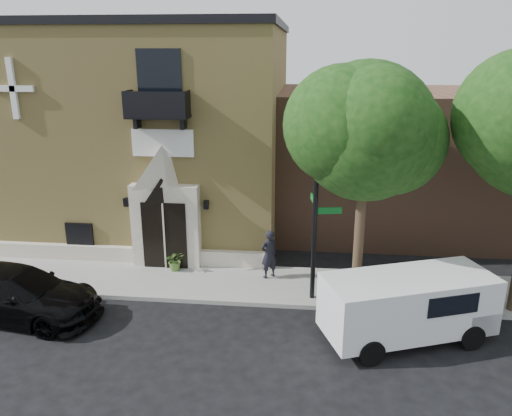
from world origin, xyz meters
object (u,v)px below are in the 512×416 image
Objects in this scene: fire_hydrant at (389,291)px; pedestrian_near at (269,254)px; black_sedan at (16,293)px; street_sign at (316,213)px; dumpster at (459,291)px; cargo_van at (413,304)px.

pedestrian_near is at bearing 159.73° from fire_hydrant.
pedestrian_near is (-4.11, 1.52, 0.49)m from fire_hydrant.
street_sign reaches higher than black_sedan.
pedestrian_near is (7.74, 3.39, 0.26)m from black_sedan.
fire_hydrant is at bearing 164.24° from dumpster.
pedestrian_near is at bearing 122.75° from cargo_van.
black_sedan is at bearing 159.87° from cargo_van.
cargo_van is at bearing 104.94° from pedestrian_near.
fire_hydrant is at bearing 80.85° from cargo_van.
black_sedan is 3.02× the size of pedestrian_near.
dumpster is (4.68, -0.22, -2.43)m from street_sign.
cargo_van is 2.55m from dumpster.
cargo_van is (12.22, -0.00, 0.32)m from black_sedan.
black_sedan is 1.05× the size of cargo_van.
street_sign is 3.15× the size of dumpster.
fire_hydrant is at bearing -11.41° from street_sign.
cargo_van reaches higher than fire_hydrant.
street_sign reaches higher than fire_hydrant.
pedestrian_near is at bearing 152.60° from dumpster.
cargo_van is 1.98m from fire_hydrant.
cargo_van is 2.77× the size of dumpster.
street_sign is 3.28× the size of pedestrian_near.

